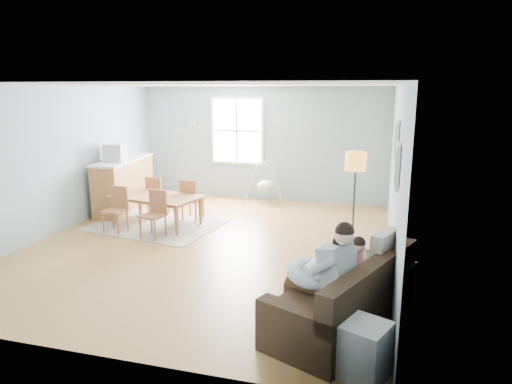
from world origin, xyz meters
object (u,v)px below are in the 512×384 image
(sofa, at_px, (347,302))
(dining_table, at_px, (156,211))
(floor_lamp, at_px, (356,170))
(chair_sw, at_px, (117,207))
(baby_swing, at_px, (266,185))
(father, at_px, (325,273))
(chair_se, at_px, (155,211))
(toddler, at_px, (351,262))
(counter, at_px, (124,184))
(chair_nw, at_px, (156,194))
(chair_ne, at_px, (191,198))
(monitor, at_px, (115,153))
(storage_cube, at_px, (360,349))

(sofa, height_order, dining_table, sofa)
(floor_lamp, xyz_separation_m, chair_sw, (-4.36, -0.04, -0.90))
(chair_sw, distance_m, baby_swing, 3.59)
(father, distance_m, chair_se, 4.22)
(toddler, xyz_separation_m, counter, (-5.21, 3.75, -0.12))
(chair_nw, height_order, chair_ne, chair_ne)
(chair_ne, height_order, monitor, monitor)
(sofa, distance_m, toddler, 0.45)
(chair_sw, bearing_deg, toddler, -26.75)
(dining_table, bearing_deg, chair_se, -51.31)
(floor_lamp, distance_m, counter, 5.36)
(counter, bearing_deg, storage_cube, -41.92)
(dining_table, height_order, baby_swing, baby_swing)
(monitor, distance_m, baby_swing, 3.46)
(sofa, height_order, storage_cube, sofa)
(chair_se, relative_size, counter, 0.42)
(floor_lamp, bearing_deg, toddler, -87.23)
(storage_cube, distance_m, monitor, 7.03)
(sofa, bearing_deg, storage_cube, -78.04)
(baby_swing, bearing_deg, sofa, -66.62)
(baby_swing, bearing_deg, chair_nw, -139.29)
(dining_table, xyz_separation_m, chair_sw, (-0.53, -0.52, 0.18))
(toddler, bearing_deg, father, -119.47)
(toddler, distance_m, counter, 6.42)
(floor_lamp, relative_size, chair_sw, 1.95)
(storage_cube, bearing_deg, floor_lamp, 94.94)
(chair_se, bearing_deg, chair_ne, 80.96)
(dining_table, height_order, monitor, monitor)
(chair_nw, xyz_separation_m, counter, (-0.94, 0.32, 0.10))
(chair_nw, distance_m, monitor, 1.23)
(dining_table, bearing_deg, monitor, 165.50)
(father, relative_size, dining_table, 0.77)
(chair_sw, height_order, counter, counter)
(storage_cube, bearing_deg, father, 122.72)
(chair_nw, bearing_deg, chair_se, -63.26)
(toddler, distance_m, chair_sw, 5.01)
(floor_lamp, distance_m, chair_nw, 4.40)
(monitor, bearing_deg, father, -37.71)
(toddler, height_order, monitor, monitor)
(toddler, bearing_deg, sofa, -91.27)
(counter, bearing_deg, dining_table, -37.60)
(storage_cube, height_order, chair_se, chair_se)
(chair_ne, bearing_deg, chair_nw, 170.95)
(father, distance_m, chair_ne, 4.90)
(chair_sw, bearing_deg, storage_cube, -35.71)
(baby_swing, bearing_deg, chair_sw, -127.07)
(floor_lamp, height_order, chair_se, floor_lamp)
(chair_se, height_order, chair_ne, chair_se)
(sofa, bearing_deg, chair_nw, 139.51)
(dining_table, xyz_separation_m, counter, (-1.27, 0.98, 0.28))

